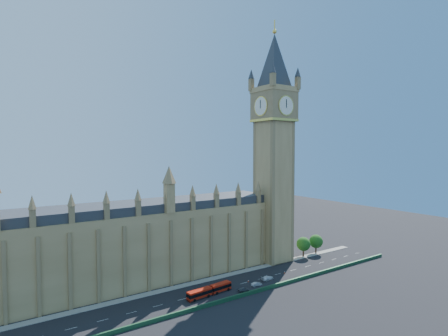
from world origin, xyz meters
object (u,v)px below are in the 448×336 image
red_bus (210,291)px  car_white (267,278)px  car_silver (257,284)px  car_grey (244,289)px

red_bus → car_white: bearing=-6.0°
red_bus → car_white: size_ratio=3.33×
car_silver → car_white: car_white is taller
car_silver → car_white: size_ratio=0.78×
car_silver → car_white: bearing=-65.6°
car_silver → car_grey: bearing=108.0°
red_bus → car_white: red_bus is taller
car_grey → car_silver: 6.66m
car_grey → car_white: car_white is taller
car_grey → car_white: (13.24, 3.44, 0.05)m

